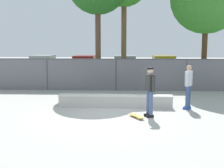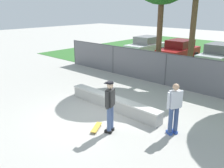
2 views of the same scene
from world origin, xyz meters
name	(u,v)px [view 2 (image 2 of 2)]	position (x,y,z in m)	size (l,w,h in m)	color
ground_plane	(91,117)	(0.00, 0.00, 0.00)	(80.00, 80.00, 0.00)	#ADAAA3
concrete_ledge	(113,103)	(0.09, 1.21, 0.27)	(4.82, 0.59, 0.53)	#B7B5AD
skateboarder	(110,104)	(1.41, -0.36, 1.03)	(0.39, 0.57, 1.84)	black
skateboard	(96,127)	(0.93, -0.57, 0.07)	(0.57, 0.80, 0.09)	gold
chainlink_fence	(166,68)	(0.00, 5.60, 0.99)	(15.80, 0.07, 1.81)	#4C4C51
car_white	(146,46)	(-5.99, 12.27, 0.84)	(2.03, 4.20, 1.66)	silver
car_red	(179,50)	(-2.65, 12.06, 0.84)	(2.03, 4.20, 1.66)	#B21E1E
car_silver	(219,55)	(0.50, 12.15, 0.84)	(2.03, 4.20, 1.66)	#B7BABF
bystander	(174,107)	(3.09, 0.99, 1.01)	(0.40, 0.55, 1.82)	#2647A5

